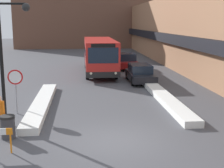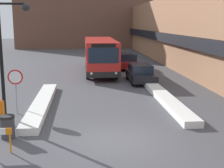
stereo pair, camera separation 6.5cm
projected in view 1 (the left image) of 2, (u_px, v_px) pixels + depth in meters
name	position (u px, v px, depth m)	size (l,w,h in m)	color
ground_plane	(117.00, 141.00, 12.35)	(160.00, 160.00, 0.00)	#47474C
building_row_right	(179.00, 31.00, 36.00)	(5.50, 60.00, 7.27)	#996B4C
building_backdrop_far	(88.00, 3.00, 57.06)	(26.00, 8.00, 16.14)	brown
snow_bank_left	(42.00, 104.00, 17.42)	(0.90, 9.35, 0.33)	silver
snow_bank_right	(164.00, 97.00, 18.90)	(0.90, 10.52, 0.34)	silver
city_bus	(100.00, 55.00, 28.63)	(2.66, 10.45, 3.08)	red
parked_car_front	(140.00, 73.00, 24.38)	(1.84, 4.45, 1.40)	black
parked_car_middle	(127.00, 61.00, 31.59)	(1.84, 4.57, 1.54)	maroon
stop_sign	(16.00, 82.00, 15.73)	(0.76, 0.08, 2.30)	gray
street_lamp	(8.00, 48.00, 13.89)	(1.46, 0.36, 5.58)	black
pedestrian	(0.00, 110.00, 13.22)	(0.45, 0.43, 1.60)	brown
trash_bin	(8.00, 127.00, 12.58)	(0.59, 0.59, 0.95)	#38383D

